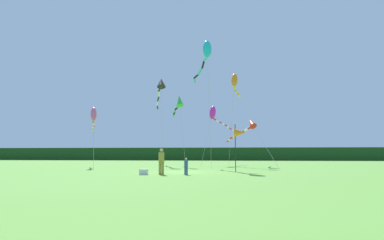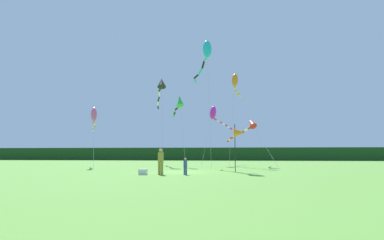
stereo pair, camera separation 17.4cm
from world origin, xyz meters
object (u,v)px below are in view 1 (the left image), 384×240
cooler_box (144,172)px  kite_green (179,102)px  kite_red (247,127)px  kite_black (161,86)px  kite_cyan (206,53)px  kite_rainbow (94,116)px  banner_flag_pole (239,133)px  person_adult (161,160)px  kite_magenta (215,115)px  person_child (186,165)px  kite_orange (235,81)px

cooler_box → kite_green: bearing=89.3°
kite_red → kite_black: bearing=153.8°
kite_black → kite_cyan: kite_cyan is taller
kite_rainbow → kite_green: bearing=25.3°
banner_flag_pole → kite_red: bearing=82.4°
person_adult → cooler_box: person_adult is taller
kite_magenta → banner_flag_pole: bearing=-79.9°
person_adult → banner_flag_pole: bearing=36.1°
kite_black → banner_flag_pole: bearing=-54.6°
kite_black → kite_magenta: kite_black is taller
person_child → cooler_box: person_child is taller
banner_flag_pole → person_child: bearing=-133.1°
kite_orange → kite_black: 9.57m
person_child → kite_magenta: kite_magenta is taller
kite_red → kite_rainbow: kite_rainbow is taller
cooler_box → banner_flag_pole: banner_flag_pole is taller
person_adult → banner_flag_pole: size_ratio=0.47×
kite_orange → cooler_box: bearing=-109.0°
cooler_box → kite_rainbow: size_ratio=0.07×
person_adult → person_child: person_adult is taller
person_child → kite_red: kite_red is taller
banner_flag_pole → kite_black: size_ratio=0.35×
cooler_box → kite_cyan: 15.93m
person_adult → kite_black: 19.53m
person_adult → kite_rainbow: (-9.56, 10.59, 4.43)m
kite_magenta → kite_red: 7.65m
banner_flag_pole → kite_magenta: 14.90m
person_adult → kite_green: size_ratio=0.22×
kite_orange → kite_cyan: size_ratio=0.92×
banner_flag_pole → kite_magenta: size_ratio=0.51×
cooler_box → kite_magenta: kite_magenta is taller
kite_orange → person_child: bearing=-101.2°
kite_green → kite_rainbow: kite_green is taller
kite_red → cooler_box: bearing=-122.4°
kite_green → kite_red: size_ratio=0.78×
kite_magenta → person_child: bearing=-93.9°
person_child → kite_green: kite_green is taller
kite_orange → banner_flag_pole: bearing=-90.2°
kite_black → kite_cyan: bearing=-48.2°
person_child → kite_red: 13.38m
kite_magenta → kite_black: bearing=-168.5°
kite_rainbow → kite_magenta: bearing=31.7°
banner_flag_pole → kite_orange: (0.05, 15.28, 7.68)m
kite_cyan → kite_magenta: bearing=86.3°
kite_orange → kite_magenta: 5.21m
kite_orange → kite_magenta: bearing=-159.5°
kite_orange → kite_black: (-9.25, -2.33, -0.84)m
person_adult → kite_orange: kite_orange is taller
kite_black → kite_cyan: (6.12, -6.85, 1.80)m
person_child → kite_green: 16.38m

